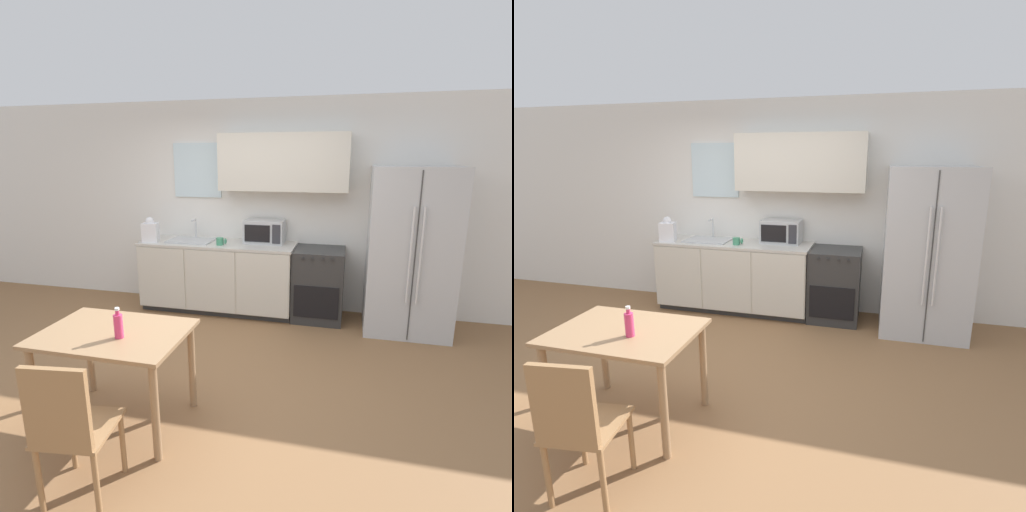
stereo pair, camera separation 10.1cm
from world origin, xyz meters
The scene contains 12 objects.
ground_plane centered at (0.00, 0.00, 0.00)m, with size 12.00×12.00×0.00m, color olive.
wall_back centered at (0.06, 1.91, 1.44)m, with size 12.00×0.38×2.70m.
kitchen_counter centered at (-0.39, 1.60, 0.46)m, with size 2.01×0.65×0.92m.
oven_range centered at (0.91, 1.61, 0.44)m, with size 0.61×0.62×0.89m.
refrigerator centered at (1.94, 1.53, 0.95)m, with size 0.94×0.81×1.89m.
kitchen_sink centered at (-0.76, 1.61, 0.93)m, with size 0.57×0.42×0.27m.
microwave centered at (0.20, 1.72, 1.06)m, with size 0.50×0.33×0.29m.
coffee_mug centered at (-0.31, 1.46, 0.96)m, with size 0.13×0.09×0.09m.
grocery_bag_0 centered at (-1.25, 1.43, 1.06)m, with size 0.23×0.21×0.32m.
dining_table centered at (-0.38, -0.80, 0.63)m, with size 1.06×0.74×0.74m.
dining_chair_near centered at (-0.20, -1.55, 0.54)m, with size 0.45×0.45×0.93m.
drink_bottle centered at (-0.28, -0.89, 0.84)m, with size 0.06×0.06×0.23m.
Camera 1 is at (1.27, -3.18, 1.98)m, focal length 28.00 mm.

